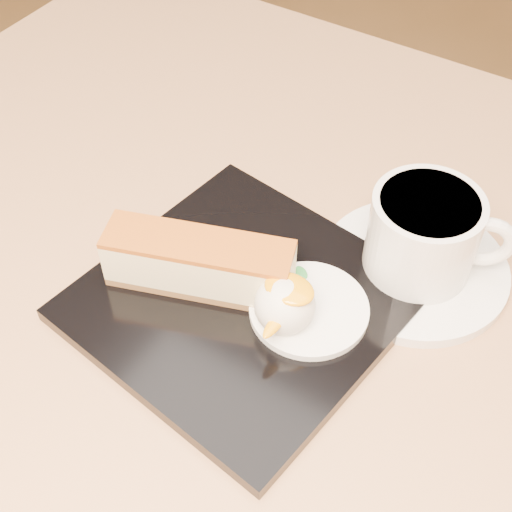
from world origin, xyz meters
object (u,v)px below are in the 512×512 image
Objects in this scene: table at (204,376)px; cheesecake at (199,263)px; coffee_cup at (426,233)px; ice_cream_scoop at (285,305)px; dessert_plate at (242,302)px; saucer at (414,268)px.

cheesecake reaches higher than table.
table is at bearing -170.23° from coffee_cup.
coffee_cup is at bearing 19.94° from cheesecake.
ice_cream_scoop is at bearing -8.18° from table.
dessert_plate is 2.00× the size of coffee_cup.
table is 7.28× the size of coffee_cup.
ice_cream_scoop is 0.13m from saucer.
dessert_plate is 0.15m from coffee_cup.
saucer reaches higher than table.
ice_cream_scoop is 0.40× the size of coffee_cup.
saucer is at bearing 46.49° from dessert_plate.
saucer is (0.10, 0.10, -0.00)m from dessert_plate.
table is 0.21m from ice_cream_scoop.
cheesecake and ice_cream_scoop have the same top height.
ice_cream_scoop is at bearing -141.07° from coffee_cup.
coffee_cup is at bearing 46.14° from dessert_plate.
ice_cream_scoop is at bearing -7.13° from dessert_plate.
dessert_plate is 1.47× the size of saucer.
cheesecake is 0.98× the size of saucer.
saucer is 1.36× the size of coffee_cup.
cheesecake is (-0.04, -0.01, 0.03)m from dessert_plate.
ice_cream_scoop is at bearing -18.99° from cheesecake.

